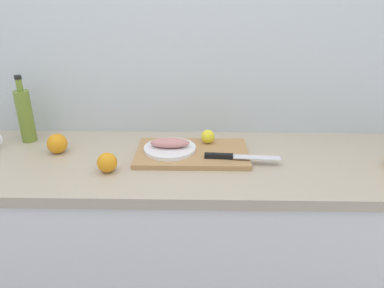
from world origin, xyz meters
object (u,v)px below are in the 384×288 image
at_px(orange_0, 57,143).
at_px(chef_knife, 233,157).
at_px(cutting_board, 192,153).
at_px(olive_oil_bottle, 25,115).
at_px(fish_fillet, 170,143).
at_px(white_plate, 170,149).
at_px(lemon_0, 208,137).

bearing_deg(orange_0, chef_knife, -6.91).
bearing_deg(cutting_board, orange_0, 178.38).
distance_m(cutting_board, olive_oil_bottle, 0.75).
xyz_separation_m(cutting_board, fish_fillet, (-0.09, 0.00, 0.04)).
distance_m(cutting_board, orange_0, 0.55).
height_order(fish_fillet, orange_0, orange_0).
relative_size(white_plate, orange_0, 2.58).
relative_size(white_plate, fish_fillet, 1.33).
bearing_deg(chef_knife, fish_fillet, 167.29).
distance_m(fish_fillet, olive_oil_bottle, 0.66).
height_order(white_plate, lemon_0, lemon_0).
xyz_separation_m(chef_knife, orange_0, (-0.71, 0.09, 0.01)).
distance_m(lemon_0, olive_oil_bottle, 0.80).
height_order(white_plate, orange_0, orange_0).
bearing_deg(white_plate, lemon_0, 27.49).
distance_m(cutting_board, fish_fillet, 0.10).
height_order(cutting_board, white_plate, white_plate).
height_order(cutting_board, orange_0, orange_0).
relative_size(fish_fillet, olive_oil_bottle, 0.54).
bearing_deg(orange_0, olive_oil_bottle, 144.32).
height_order(cutting_board, lemon_0, lemon_0).
xyz_separation_m(white_plate, fish_fillet, (-0.00, 0.00, 0.03)).
height_order(chef_knife, olive_oil_bottle, olive_oil_bottle).
bearing_deg(white_plate, olive_oil_bottle, 167.85).
xyz_separation_m(white_plate, orange_0, (-0.46, 0.01, 0.01)).
xyz_separation_m(cutting_board, lemon_0, (0.07, 0.09, 0.04)).
bearing_deg(orange_0, lemon_0, 6.41).
distance_m(fish_fillet, lemon_0, 0.18).
xyz_separation_m(chef_knife, lemon_0, (-0.09, 0.16, 0.02)).
height_order(fish_fillet, lemon_0, lemon_0).
bearing_deg(fish_fillet, orange_0, 178.58).
xyz_separation_m(fish_fillet, orange_0, (-0.46, 0.01, -0.01)).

